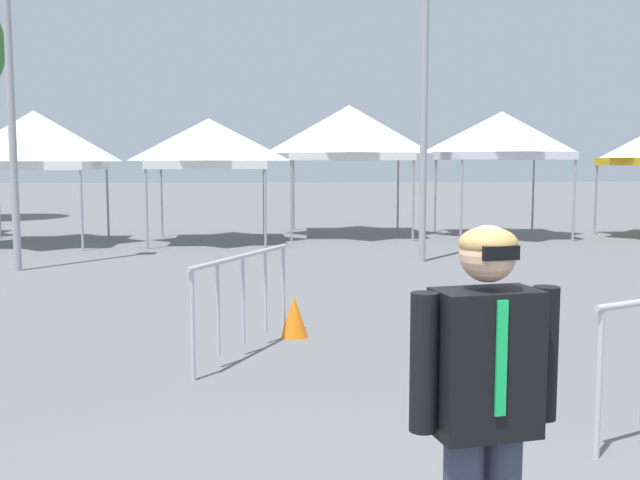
% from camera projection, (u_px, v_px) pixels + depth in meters
% --- Properties ---
extents(canopy_tent_right_of_center, '(3.01, 3.01, 3.26)m').
position_uv_depth(canopy_tent_right_of_center, '(35.00, 140.00, 17.95)').
color(canopy_tent_right_of_center, '#9E9EA3').
rests_on(canopy_tent_right_of_center, ground).
extents(canopy_tent_behind_center, '(2.91, 2.91, 3.10)m').
position_uv_depth(canopy_tent_behind_center, '(209.00, 144.00, 18.48)').
color(canopy_tent_behind_center, '#9E9EA3').
rests_on(canopy_tent_behind_center, ground).
extents(canopy_tent_far_right, '(3.49, 3.49, 3.56)m').
position_uv_depth(canopy_tent_far_right, '(349.00, 133.00, 20.18)').
color(canopy_tent_far_right, '#9E9EA3').
rests_on(canopy_tent_far_right, ground).
extents(canopy_tent_behind_right, '(3.11, 3.11, 3.37)m').
position_uv_depth(canopy_tent_behind_right, '(502.00, 136.00, 19.86)').
color(canopy_tent_behind_right, '#9E9EA3').
rests_on(canopy_tent_behind_right, ground).
extents(person_foreground, '(0.64, 0.31, 1.78)m').
position_uv_depth(person_foreground, '(484.00, 407.00, 3.02)').
color(person_foreground, '#33384C').
rests_on(person_foreground, ground).
extents(light_pole_near_lift, '(0.36, 0.36, 7.29)m').
position_uv_depth(light_pole_near_lift, '(425.00, 52.00, 14.67)').
color(light_pole_near_lift, '#9E9EA3').
rests_on(light_pole_near_lift, ground).
extents(light_pole_opposite_side, '(0.36, 0.36, 8.66)m').
position_uv_depth(light_pole_opposite_side, '(7.00, 2.00, 13.31)').
color(light_pole_opposite_side, '#9E9EA3').
rests_on(light_pole_opposite_side, ground).
extents(crowd_barrier_by_lift, '(1.01, 1.89, 1.08)m').
position_uv_depth(crowd_barrier_by_lift, '(243.00, 284.00, 7.73)').
color(crowd_barrier_by_lift, '#B7BABF').
rests_on(crowd_barrier_by_lift, ground).
extents(traffic_cone_lot_center, '(0.32, 0.32, 0.48)m').
position_uv_depth(traffic_cone_lot_center, '(294.00, 316.00, 8.58)').
color(traffic_cone_lot_center, orange).
rests_on(traffic_cone_lot_center, ground).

